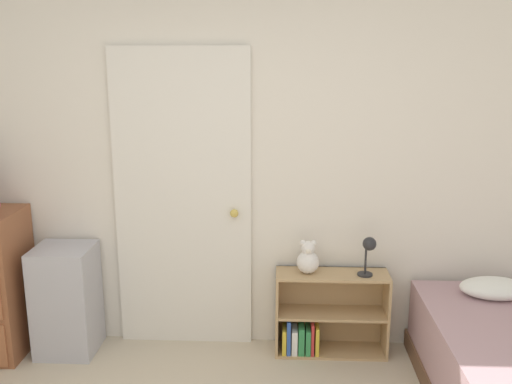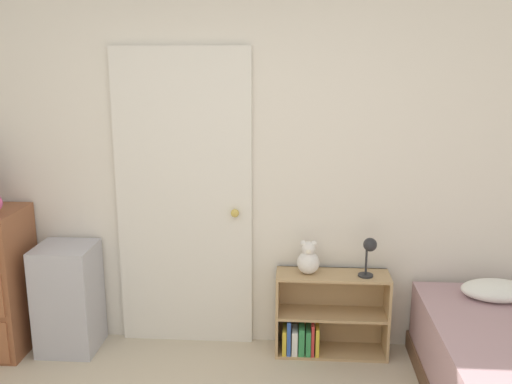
{
  "view_description": "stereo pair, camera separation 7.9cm",
  "coord_description": "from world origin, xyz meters",
  "px_view_note": "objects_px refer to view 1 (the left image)",
  "views": [
    {
      "loc": [
        0.45,
        -1.55,
        1.97
      ],
      "look_at": [
        0.29,
        1.89,
        1.14
      ],
      "focal_mm": 40.0,
      "sensor_mm": 36.0,
      "label": 1
    },
    {
      "loc": [
        0.53,
        -1.55,
        1.97
      ],
      "look_at": [
        0.29,
        1.89,
        1.14
      ],
      "focal_mm": 40.0,
      "sensor_mm": 36.0,
      "label": 2
    }
  ],
  "objects_px": {
    "bookshelf": "(323,318)",
    "desk_lamp": "(369,249)",
    "storage_bin": "(67,300)",
    "teddy_bear": "(308,259)"
  },
  "relations": [
    {
      "from": "bookshelf",
      "to": "desk_lamp",
      "type": "bearing_deg",
      "value": -8.95
    },
    {
      "from": "storage_bin",
      "to": "teddy_bear",
      "type": "xyz_separation_m",
      "value": [
        1.61,
        0.06,
        0.3
      ]
    },
    {
      "from": "storage_bin",
      "to": "teddy_bear",
      "type": "relative_size",
      "value": 3.26
    },
    {
      "from": "bookshelf",
      "to": "teddy_bear",
      "type": "height_order",
      "value": "teddy_bear"
    },
    {
      "from": "storage_bin",
      "to": "bookshelf",
      "type": "height_order",
      "value": "storage_bin"
    },
    {
      "from": "desk_lamp",
      "to": "teddy_bear",
      "type": "bearing_deg",
      "value": 174.84
    },
    {
      "from": "bookshelf",
      "to": "desk_lamp",
      "type": "height_order",
      "value": "desk_lamp"
    },
    {
      "from": "bookshelf",
      "to": "desk_lamp",
      "type": "relative_size",
      "value": 2.81
    },
    {
      "from": "teddy_bear",
      "to": "desk_lamp",
      "type": "height_order",
      "value": "desk_lamp"
    },
    {
      "from": "teddy_bear",
      "to": "desk_lamp",
      "type": "relative_size",
      "value": 0.86
    }
  ]
}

